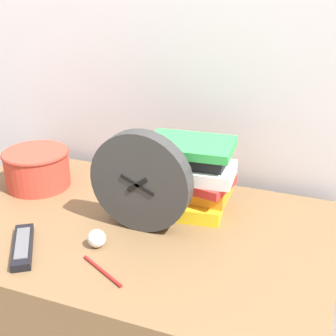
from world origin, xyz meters
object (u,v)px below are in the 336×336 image
(book_stack, at_px, (191,176))
(crumpled_paper_ball, at_px, (97,238))
(basket, at_px, (37,167))
(desk_clock, at_px, (141,182))
(tv_remote, at_px, (23,246))
(pen, at_px, (102,271))

(book_stack, bearing_deg, crumpled_paper_ball, -119.92)
(book_stack, bearing_deg, basket, -176.42)
(desk_clock, relative_size, tv_remote, 1.51)
(book_stack, distance_m, tv_remote, 0.49)
(desk_clock, height_order, tv_remote, desk_clock)
(desk_clock, height_order, book_stack, desk_clock)
(tv_remote, height_order, crumpled_paper_ball, crumpled_paper_ball)
(basket, height_order, tv_remote, basket)
(tv_remote, relative_size, crumpled_paper_ball, 3.94)
(desk_clock, relative_size, pen, 2.03)
(tv_remote, bearing_deg, crumpled_paper_ball, 26.34)
(desk_clock, distance_m, pen, 0.25)
(desk_clock, height_order, basket, desk_clock)
(basket, bearing_deg, crumpled_paper_ball, -34.96)
(crumpled_paper_ball, distance_m, pen, 0.11)
(tv_remote, distance_m, crumpled_paper_ball, 0.18)
(book_stack, relative_size, pen, 1.94)
(desk_clock, bearing_deg, basket, 164.09)
(basket, xyz_separation_m, pen, (0.41, -0.33, -0.06))
(crumpled_paper_ball, bearing_deg, basket, 145.04)
(basket, bearing_deg, desk_clock, -15.91)
(basket, bearing_deg, book_stack, 3.58)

